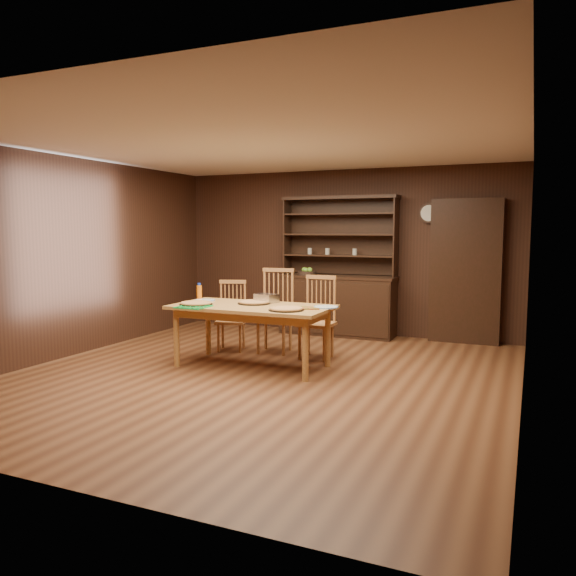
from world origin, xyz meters
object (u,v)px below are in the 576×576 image
at_px(dining_table, 252,312).
at_px(chair_left, 232,313).
at_px(china_hutch, 338,297).
at_px(chair_right, 318,314).
at_px(juice_bottle, 199,291).
at_px(chair_center, 276,307).

xyz_separation_m(dining_table, chair_left, (-0.71, 0.77, -0.16)).
relative_size(china_hutch, dining_table, 1.14).
distance_m(chair_left, chair_right, 1.27).
xyz_separation_m(chair_left, juice_bottle, (-0.24, -0.45, 0.34)).
height_order(china_hutch, dining_table, china_hutch).
relative_size(chair_left, chair_center, 0.85).
xyz_separation_m(china_hutch, chair_right, (0.27, -1.60, -0.03)).
bearing_deg(chair_left, dining_table, -65.72).
height_order(dining_table, chair_left, chair_left).
height_order(china_hutch, chair_center, china_hutch).
relative_size(dining_table, chair_right, 1.80).
relative_size(chair_right, juice_bottle, 5.17).
distance_m(dining_table, juice_bottle, 1.01).
distance_m(dining_table, chair_center, 0.92).
height_order(chair_center, chair_right, chair_center).
xyz_separation_m(china_hutch, juice_bottle, (-1.23, -2.07, 0.25)).
bearing_deg(juice_bottle, dining_table, -18.77).
relative_size(chair_left, juice_bottle, 4.66).
height_order(chair_left, chair_right, chair_right).
bearing_deg(dining_table, china_hutch, 83.26).
bearing_deg(juice_bottle, chair_right, 17.64).
bearing_deg(dining_table, chair_center, 96.22).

